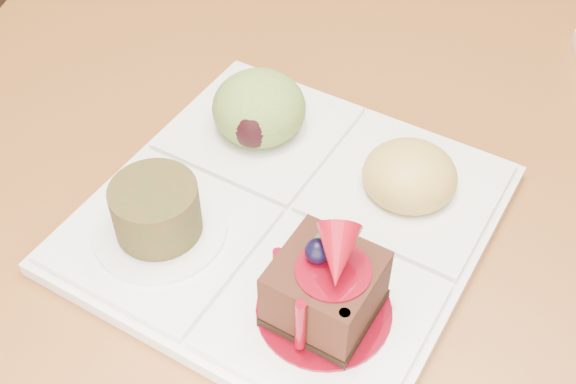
# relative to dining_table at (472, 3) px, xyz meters

# --- Properties ---
(ground) EXTENTS (6.00, 6.00, 0.00)m
(ground) POSITION_rel_dining_table_xyz_m (0.00, 0.00, -0.68)
(ground) COLOR brown
(dining_table) EXTENTS (1.00, 1.80, 0.75)m
(dining_table) POSITION_rel_dining_table_xyz_m (0.00, 0.00, 0.00)
(dining_table) COLOR brown
(dining_table) RESTS_ON ground
(sampler_plate) EXTENTS (0.36, 0.36, 0.11)m
(sampler_plate) POSITION_rel_dining_table_xyz_m (-0.15, -0.44, 0.09)
(sampler_plate) COLOR white
(sampler_plate) RESTS_ON dining_table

